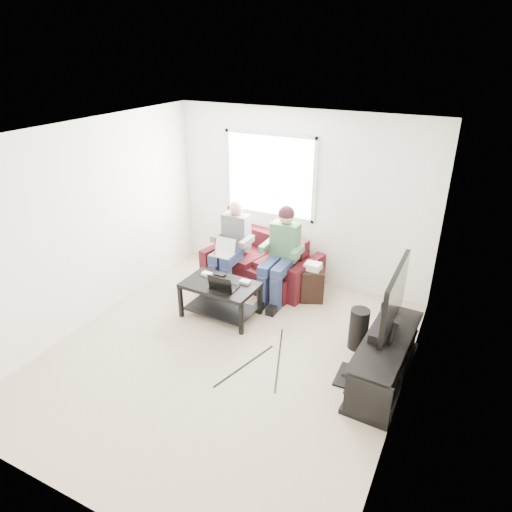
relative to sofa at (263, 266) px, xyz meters
The scene contains 26 objects.
floor 1.88m from the sofa, 77.64° to the right, with size 4.50×4.50×0.00m, color beige.
ceiling 2.96m from the sofa, 77.64° to the right, with size 4.50×4.50×0.00m, color white.
wall_back 1.17m from the sofa, 47.59° to the left, with size 4.50×4.50×0.00m, color white.
wall_front 4.21m from the sofa, 84.41° to the right, with size 4.50×4.50×0.00m, color white.
wall_left 2.62m from the sofa, 131.45° to the right, with size 4.50×4.50×0.00m, color white.
wall_right 3.17m from the sofa, 37.12° to the right, with size 4.50×4.50×0.00m, color white.
window 1.38m from the sofa, 103.80° to the left, with size 1.48×0.04×1.28m.
sofa is the anchor object (origin of this frame).
person_left 0.64m from the sofa, 146.80° to the right, with size 0.40×0.71×1.31m.
person_right 0.67m from the sofa, 31.20° to the right, with size 0.40×0.71×1.35m.
laptop_silver 0.76m from the sofa, 127.32° to the right, with size 0.32×0.22×0.24m, color silver, non-canonical shape.
coffee_table 1.11m from the sofa, 95.56° to the right, with size 1.01×0.64×0.50m.
laptop_black 1.22m from the sofa, 89.37° to the right, with size 0.34×0.24×0.24m, color black, non-canonical shape.
controller_a 1.08m from the sofa, 111.55° to the right, with size 0.14×0.09×0.04m, color silver.
controller_b 0.97m from the sofa, 102.68° to the right, with size 0.14×0.09×0.04m, color black.
controller_c 1.00m from the sofa, 78.52° to the right, with size 0.14×0.09×0.04m, color gray.
tv_stand 2.58m from the sofa, 32.91° to the right, with size 0.54×1.56×0.51m.
tv 2.62m from the sofa, 31.03° to the right, with size 0.12×1.10×0.81m.
soundbar 2.44m from the sofa, 32.46° to the right, with size 0.12×0.50×0.10m, color black.
drink_cup 2.27m from the sofa, 20.04° to the right, with size 0.08×0.08×0.12m, color #A17145.
console_white 2.82m from the sofa, 39.75° to the right, with size 0.30×0.22×0.06m, color silver.
console_grey 2.43m from the sofa, 26.96° to the right, with size 0.34×0.26×0.08m, color gray.
console_black 2.61m from the sofa, 33.83° to the right, with size 0.38×0.30×0.07m, color black.
subwoofer 2.01m from the sofa, 28.81° to the right, with size 0.23×0.23×0.53m, color black.
keyboard_floor 2.38m from the sofa, 41.42° to the right, with size 0.14×0.43×0.02m, color black.
end_table 0.86m from the sofa, ahead, with size 0.32×0.32×0.58m.
Camera 1 is at (2.34, -3.84, 3.41)m, focal length 32.00 mm.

